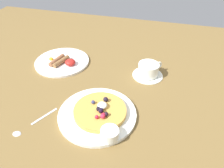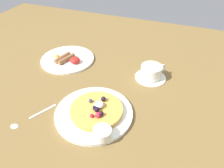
{
  "view_description": "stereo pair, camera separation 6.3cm",
  "coord_description": "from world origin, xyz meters",
  "px_view_note": "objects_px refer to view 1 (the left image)",
  "views": [
    {
      "loc": [
        0.21,
        -0.63,
        0.55
      ],
      "look_at": [
        0.05,
        -0.01,
        0.04
      ],
      "focal_mm": 33.61,
      "sensor_mm": 36.0,
      "label": 1
    },
    {
      "loc": [
        0.27,
        -0.61,
        0.55
      ],
      "look_at": [
        0.05,
        -0.01,
        0.04
      ],
      "focal_mm": 33.61,
      "sensor_mm": 36.0,
      "label": 2
    }
  ],
  "objects_px": {
    "breakfast_plate": "(62,62)",
    "coffee_saucer": "(148,75)",
    "syrup_ramekin": "(110,133)",
    "coffee_cup": "(149,69)",
    "teaspoon": "(28,126)",
    "pancake_plate": "(97,114)"
  },
  "relations": [
    {
      "from": "breakfast_plate",
      "to": "coffee_saucer",
      "type": "relative_size",
      "value": 1.93
    },
    {
      "from": "syrup_ramekin",
      "to": "coffee_cup",
      "type": "height_order",
      "value": "coffee_cup"
    },
    {
      "from": "breakfast_plate",
      "to": "coffee_saucer",
      "type": "height_order",
      "value": "breakfast_plate"
    },
    {
      "from": "syrup_ramekin",
      "to": "teaspoon",
      "type": "distance_m",
      "value": 0.28
    },
    {
      "from": "coffee_cup",
      "to": "teaspoon",
      "type": "height_order",
      "value": "coffee_cup"
    },
    {
      "from": "coffee_saucer",
      "to": "pancake_plate",
      "type": "bearing_deg",
      "value": -115.87
    },
    {
      "from": "breakfast_plate",
      "to": "coffee_cup",
      "type": "bearing_deg",
      "value": 0.27
    },
    {
      "from": "pancake_plate",
      "to": "coffee_saucer",
      "type": "xyz_separation_m",
      "value": [
        0.14,
        0.29,
        -0.0
      ]
    },
    {
      "from": "teaspoon",
      "to": "breakfast_plate",
      "type": "bearing_deg",
      "value": 99.61
    },
    {
      "from": "pancake_plate",
      "to": "breakfast_plate",
      "type": "distance_m",
      "value": 0.4
    },
    {
      "from": "breakfast_plate",
      "to": "coffee_saucer",
      "type": "bearing_deg",
      "value": 0.14
    },
    {
      "from": "pancake_plate",
      "to": "coffee_cup",
      "type": "height_order",
      "value": "coffee_cup"
    },
    {
      "from": "pancake_plate",
      "to": "coffee_cup",
      "type": "relative_size",
      "value": 2.75
    },
    {
      "from": "coffee_saucer",
      "to": "coffee_cup",
      "type": "bearing_deg",
      "value": 44.28
    },
    {
      "from": "syrup_ramekin",
      "to": "teaspoon",
      "type": "bearing_deg",
      "value": -175.44
    },
    {
      "from": "breakfast_plate",
      "to": "pancake_plate",
      "type": "bearing_deg",
      "value": -46.14
    },
    {
      "from": "coffee_saucer",
      "to": "breakfast_plate",
      "type": "bearing_deg",
      "value": -179.86
    },
    {
      "from": "syrup_ramekin",
      "to": "teaspoon",
      "type": "relative_size",
      "value": 0.38
    },
    {
      "from": "coffee_saucer",
      "to": "teaspoon",
      "type": "bearing_deg",
      "value": -131.19
    },
    {
      "from": "pancake_plate",
      "to": "syrup_ramekin",
      "type": "height_order",
      "value": "syrup_ramekin"
    },
    {
      "from": "pancake_plate",
      "to": "syrup_ramekin",
      "type": "bearing_deg",
      "value": -51.16
    },
    {
      "from": "syrup_ramekin",
      "to": "breakfast_plate",
      "type": "height_order",
      "value": "syrup_ramekin"
    }
  ]
}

